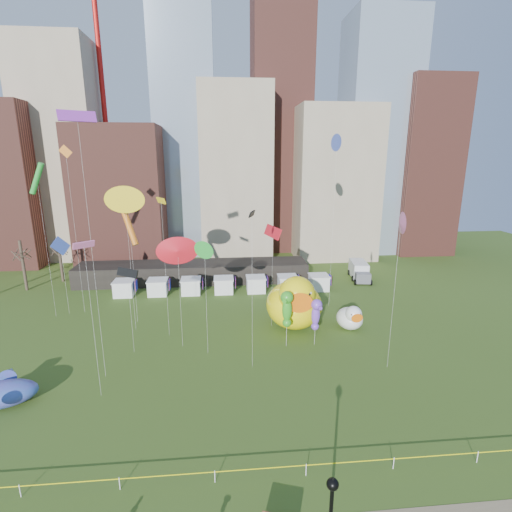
{
  "coord_description": "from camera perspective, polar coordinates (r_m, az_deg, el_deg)",
  "views": [
    {
      "loc": [
        0.76,
        -20.61,
        20.51
      ],
      "look_at": [
        3.78,
        11.96,
        12.0
      ],
      "focal_mm": 27.0,
      "sensor_mm": 36.0,
      "label": 1
    }
  ],
  "objects": [
    {
      "name": "kite_5",
      "position": [
        55.53,
        -26.97,
        1.24
      ],
      "size": [
        1.74,
        2.08,
        10.66
      ],
      "color": "silver",
      "rests_on": "ground"
    },
    {
      "name": "kite_8",
      "position": [
        40.93,
        -11.52,
        0.72
      ],
      "size": [
        2.98,
        0.93,
        12.4
      ],
      "color": "silver",
      "rests_on": "ground"
    },
    {
      "name": "kite_12",
      "position": [
        43.09,
        -13.87,
        7.72
      ],
      "size": [
        1.32,
        1.96,
        16.2
      ],
      "color": "silver",
      "rests_on": "ground"
    },
    {
      "name": "caution_tape",
      "position": [
        28.61,
        -6.13,
        -29.39
      ],
      "size": [
        50.0,
        0.06,
        0.9
      ],
      "color": "white",
      "rests_on": "ground"
    },
    {
      "name": "whale_inflatable",
      "position": [
        40.7,
        -33.42,
        -16.51
      ],
      "size": [
        6.1,
        7.09,
        2.44
      ],
      "rotation": [
        0.0,
        0.0,
        0.26
      ],
      "color": "#553DA8",
      "rests_on": "ground"
    },
    {
      "name": "big_duck",
      "position": [
        47.2,
        5.72,
        -6.88
      ],
      "size": [
        7.39,
        9.58,
        7.2
      ],
      "rotation": [
        0.0,
        0.0,
        -0.07
      ],
      "color": "#FFE80D",
      "rests_on": "ground"
    },
    {
      "name": "kite_10",
      "position": [
        41.57,
        -18.52,
        -2.41
      ],
      "size": [
        2.54,
        1.89,
        9.37
      ],
      "color": "silver",
      "rests_on": "ground"
    },
    {
      "name": "skyline",
      "position": [
        81.7,
        -4.41,
        15.19
      ],
      "size": [
        101.0,
        23.0,
        68.0
      ],
      "color": "brown",
      "rests_on": "ground"
    },
    {
      "name": "vendor_tents",
      "position": [
        59.85,
        -4.78,
        -4.39
      ],
      "size": [
        33.24,
        2.8,
        2.4
      ],
      "color": "white",
      "rests_on": "ground"
    },
    {
      "name": "kite_4",
      "position": [
        45.93,
        -18.84,
        7.93
      ],
      "size": [
        3.08,
        0.67,
        17.34
      ],
      "color": "silver",
      "rests_on": "ground"
    },
    {
      "name": "kite_13",
      "position": [
        52.02,
        11.92,
        16.07
      ],
      "size": [
        0.53,
        2.21,
        23.28
      ],
      "color": "silver",
      "rests_on": "ground"
    },
    {
      "name": "seahorse_purple",
      "position": [
        43.15,
        8.87,
        -8.23
      ],
      "size": [
        1.46,
        1.69,
        5.42
      ],
      "rotation": [
        0.0,
        0.0,
        0.23
      ],
      "color": "silver",
      "rests_on": "ground"
    },
    {
      "name": "kite_6",
      "position": [
        48.62,
        -18.18,
        3.96
      ],
      "size": [
        2.31,
        2.18,
        14.26
      ],
      "color": "silver",
      "rests_on": "ground"
    },
    {
      "name": "pavilion",
      "position": [
        65.58,
        -9.25,
        -2.38
      ],
      "size": [
        38.0,
        6.0,
        3.2
      ],
      "primitive_type": "cube",
      "color": "black",
      "rests_on": "ground"
    },
    {
      "name": "crane_left",
      "position": [
        91.29,
        -22.08,
        30.43
      ],
      "size": [
        23.0,
        1.0,
        76.0
      ],
      "color": "red",
      "rests_on": "ground"
    },
    {
      "name": "crane_right",
      "position": [
        93.62,
        15.95,
        30.45
      ],
      "size": [
        23.0,
        1.0,
        76.0
      ],
      "color": "red",
      "rests_on": "ground"
    },
    {
      "name": "seahorse_green",
      "position": [
        42.07,
        4.65,
        -7.41
      ],
      "size": [
        1.83,
        2.04,
        6.51
      ],
      "rotation": [
        0.0,
        0.0,
        -0.42
      ],
      "color": "silver",
      "rests_on": "ground"
    },
    {
      "name": "kite_11",
      "position": [
        54.07,
        -29.7,
        9.93
      ],
      "size": [
        2.35,
        1.04,
        19.84
      ],
      "color": "silver",
      "rests_on": "ground"
    },
    {
      "name": "kite_0",
      "position": [
        45.02,
        2.48,
        3.56
      ],
      "size": [
        1.61,
        4.16,
        12.57
      ],
      "color": "silver",
      "rests_on": "ground"
    },
    {
      "name": "ground",
      "position": [
        29.09,
        -6.09,
        -30.35
      ],
      "size": [
        160.0,
        160.0,
        0.0
      ],
      "primitive_type": "plane",
      "color": "#3B561B",
      "rests_on": "ground"
    },
    {
      "name": "kite_9",
      "position": [
        33.66,
        -24.12,
        1.18
      ],
      "size": [
        1.48,
        1.36,
        13.93
      ],
      "color": "silver",
      "rests_on": "ground"
    },
    {
      "name": "kite_3",
      "position": [
        38.89,
        -7.64,
        0.88
      ],
      "size": [
        1.46,
        1.4,
        12.31
      ],
      "color": "silver",
      "rests_on": "ground"
    },
    {
      "name": "kite_14",
      "position": [
        53.97,
        -26.24,
        12.38
      ],
      "size": [
        1.64,
        0.06,
        21.89
      ],
      "color": "silver",
      "rests_on": "ground"
    },
    {
      "name": "kite_1",
      "position": [
        37.47,
        20.67,
        4.58
      ],
      "size": [
        0.71,
        1.99,
        15.63
      ],
      "color": "silver",
      "rests_on": "ground"
    },
    {
      "name": "kite_7",
      "position": [
        36.02,
        -24.96,
        17.93
      ],
      "size": [
        2.75,
        1.86,
        24.09
      ],
      "color": "silver",
      "rests_on": "ground"
    },
    {
      "name": "bare_trees",
      "position": [
        70.49,
        -31.14,
        -1.11
      ],
      "size": [
        8.44,
        6.44,
        8.5
      ],
      "color": "#382B21",
      "rests_on": "ground"
    },
    {
      "name": "kite_2",
      "position": [
        35.06,
        -0.61,
        5.82
      ],
      "size": [
        0.79,
        1.68,
        15.71
      ],
      "color": "silver",
      "rests_on": "ground"
    },
    {
      "name": "box_truck",
      "position": [
        68.32,
        15.04,
        -2.1
      ],
      "size": [
        3.49,
        7.12,
        2.91
      ],
      "rotation": [
        0.0,
        0.0,
        -0.14
      ],
      "color": "silver",
      "rests_on": "ground"
    },
    {
      "name": "small_duck",
      "position": [
        48.66,
        13.81,
        -8.83
      ],
      "size": [
        3.3,
        4.37,
        3.32
      ],
      "rotation": [
        0.0,
        0.0,
        0.04
      ],
      "color": "white",
      "rests_on": "ground"
    }
  ]
}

